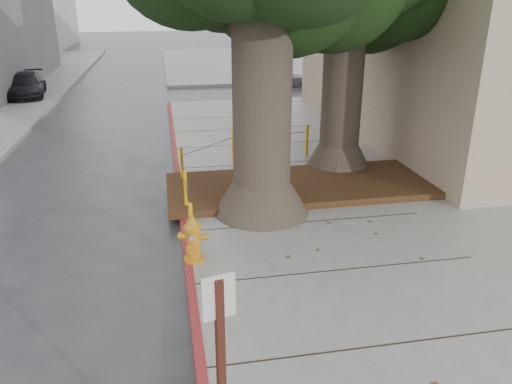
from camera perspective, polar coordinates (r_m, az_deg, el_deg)
The scene contains 9 objects.
ground at distance 8.67m, azimuth 6.13°, elevation -10.03°, with size 140.00×140.00×0.00m, color #28282B.
sidewalk_far at distance 38.23m, azimuth 2.02°, elevation 14.66°, with size 16.00×20.00×0.15m, color slate.
curb_red at distance 10.54m, azimuth -8.28°, elevation -3.70°, with size 0.14×26.00×0.16m, color maroon.
planter_bed at distance 12.18m, azimuth 5.09°, elevation 0.74°, with size 6.40×2.60×0.16m, color black.
bollard_ring at distance 12.14m, azimuth -3.52°, elevation 2.90°, with size 3.79×5.39×0.95m.
fire_hydrant at distance 8.79m, azimuth -7.19°, elevation -5.36°, with size 0.46×0.44×0.86m.
car_silver at distance 27.60m, azimuth 2.17°, elevation 13.08°, with size 1.29×3.21×1.09m, color #A2A1A6.
car_red at distance 29.07m, azimuth 19.08°, elevation 12.45°, with size 1.23×3.53×1.16m, color maroon.
car_dark at distance 26.54m, azimuth -24.83°, elevation 10.94°, with size 1.65×4.06×1.18m, color black.
Camera 1 is at (-2.25, -7.06, 4.49)m, focal length 35.00 mm.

